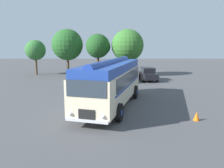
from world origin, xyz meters
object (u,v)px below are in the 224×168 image
(car_far_right, at_px, (148,74))
(traffic_cone, at_px, (197,116))
(vintage_bus, at_px, (112,81))
(car_mid_right, at_px, (126,74))
(car_near_left, at_px, (82,75))
(car_mid_left, at_px, (103,74))

(car_far_right, xyz_separation_m, traffic_cone, (0.47, -15.31, -0.57))
(vintage_bus, distance_m, car_mid_right, 11.88)
(car_mid_right, bearing_deg, car_far_right, 8.64)
(car_far_right, bearing_deg, car_mid_right, -171.36)
(car_near_left, bearing_deg, car_far_right, 6.97)
(car_near_left, distance_m, traffic_cone, 16.81)
(car_mid_left, bearing_deg, car_mid_right, 0.56)
(vintage_bus, distance_m, car_mid_left, 11.78)
(car_mid_left, bearing_deg, vintage_bus, -84.11)
(car_mid_left, xyz_separation_m, car_mid_right, (2.99, 0.03, 0.00))
(car_mid_right, relative_size, car_far_right, 0.97)
(car_far_right, height_order, traffic_cone, car_far_right)
(car_near_left, height_order, car_mid_left, same)
(traffic_cone, bearing_deg, car_mid_right, 102.49)
(car_mid_left, relative_size, traffic_cone, 7.74)
(car_near_left, relative_size, car_mid_left, 1.03)
(car_far_right, relative_size, traffic_cone, 7.88)
(car_mid_left, bearing_deg, traffic_cone, -67.05)
(vintage_bus, bearing_deg, car_mid_left, 95.89)
(car_mid_right, relative_size, traffic_cone, 7.68)
(car_far_right, distance_m, traffic_cone, 15.33)
(car_mid_left, height_order, car_far_right, same)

